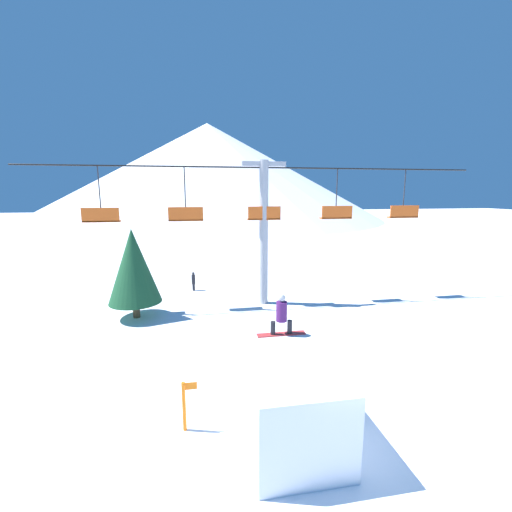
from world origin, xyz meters
TOP-DOWN VIEW (x-y plane):
  - ground_plane at (0.00, 0.00)m, footprint 220.00×220.00m
  - mountain_ridge at (0.00, 78.48)m, footprint 81.69×81.69m
  - snow_ramp at (-1.40, 0.82)m, footprint 2.26×3.62m
  - snowboarder at (-1.22, 2.41)m, footprint 1.47×0.32m
  - chairlift at (0.11, 11.61)m, footprint 24.76×0.49m
  - pine_tree_near at (-6.72, 10.52)m, footprint 2.61×2.61m
  - trail_marker at (-4.08, 1.49)m, footprint 0.41×0.10m
  - distant_skier at (-3.85, 14.91)m, footprint 0.24×0.24m

SIDE VIEW (x-z plane):
  - ground_plane at x=0.00m, z-range 0.00..0.00m
  - distant_skier at x=-3.85m, z-range 0.05..1.28m
  - trail_marker at x=-4.08m, z-range 0.05..1.45m
  - snow_ramp at x=-1.40m, z-range 0.00..2.12m
  - pine_tree_near at x=-6.72m, z-range 0.40..4.96m
  - snowboarder at x=-1.22m, z-range 2.10..3.35m
  - chairlift at x=0.11m, z-range 0.66..8.66m
  - mountain_ridge at x=0.00m, z-range 0.00..22.20m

